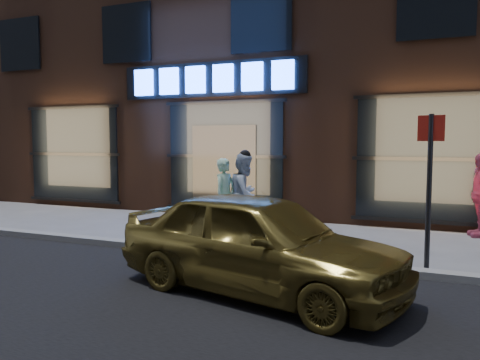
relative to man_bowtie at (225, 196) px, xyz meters
The scene contains 7 objects.
ground 2.27m from the man_bowtie, 116.34° to the right, with size 90.00×90.00×0.00m, color slate.
curb 2.25m from the man_bowtie, 116.34° to the right, with size 60.00×0.25×0.12m, color gray.
storefront_building 7.53m from the man_bowtie, 98.78° to the left, with size 30.20×8.28×10.30m.
man_bowtie is the anchor object (origin of this frame).
man_cap 0.43m from the man_bowtie, 25.07° to the left, with size 0.84×0.65×1.73m, color silver.
gold_sedan 3.98m from the man_bowtie, 59.56° to the right, with size 1.59×3.96×1.35m, color olive.
sign_post 4.42m from the man_bowtie, 21.66° to the right, with size 0.38×0.13×2.40m.
Camera 1 is at (5.03, -7.20, 2.00)m, focal length 35.00 mm.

